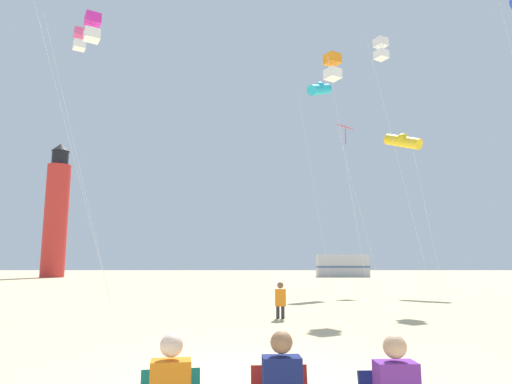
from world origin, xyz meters
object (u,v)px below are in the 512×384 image
Objects in this scene: kite_tube_gold at (403,141)px; kite_tube_cyan at (320,89)px; kite_flyer_standing at (281,300)px; rv_van_silver at (343,266)px; kite_box_white at (381,49)px; kite_box_magenta at (92,28)px; lighthouse_distant at (56,213)px; kite_diamond_scarlet at (346,134)px; kite_box_orange at (333,67)px; kite_box_rainbow at (80,40)px.

kite_tube_gold is 0.70× the size of kite_tube_cyan.
kite_flyer_standing is 43.77m from rv_van_silver.
kite_box_white is at bearing -124.47° from kite_flyer_standing.
lighthouse_distant reaches higher than kite_box_magenta.
lighthouse_distant reaches higher than kite_box_white.
kite_box_magenta is at bearing -114.89° from rv_van_silver.
kite_diamond_scarlet is 1.00× the size of kite_box_orange.
rv_van_silver is (1.70, 29.89, -7.92)m from kite_tube_gold.
kite_box_rainbow is 41.89m from rv_van_silver.
kite_box_orange is 46.33m from lighthouse_distant.
kite_flyer_standing is 10.91m from kite_box_orange.
rv_van_silver is (35.82, 1.75, -6.45)m from lighthouse_distant.
kite_box_rainbow reaches higher than rv_van_silver.
kite_tube_gold reaches higher than rv_van_silver.
kite_tube_gold reaches higher than kite_flyer_standing.
kite_diamond_scarlet reaches higher than rv_van_silver.
kite_box_white is at bearing 49.00° from kite_box_orange.
rv_van_silver is at bearing 65.92° from kite_box_magenta.
kite_box_magenta is (-10.23, -1.37, 1.10)m from kite_box_orange.
kite_diamond_scarlet is at bearing -100.64° from rv_van_silver.
kite_box_magenta is (-16.05, -9.82, 2.13)m from kite_tube_gold.
kite_box_white reaches higher than kite_flyer_standing.
kite_box_magenta is (-11.21, -11.85, -2.12)m from kite_tube_cyan.
kite_flyer_standing is at bearing -104.22° from rv_van_silver.
kite_box_white is at bearing -0.42° from kite_box_rainbow.
kite_box_rainbow reaches higher than kite_diamond_scarlet.
kite_tube_gold is at bearing 61.75° from kite_box_white.
kite_tube_cyan is at bearing 25.01° from kite_box_rainbow.
kite_tube_cyan reaches higher than kite_box_orange.
kite_box_magenta reaches higher than kite_flyer_standing.
kite_tube_gold is at bearing -39.51° from lighthouse_distant.
kite_diamond_scarlet is 17.09m from kite_box_rainbow.
kite_diamond_scarlet is 0.76× the size of kite_box_rainbow.
kite_diamond_scarlet is at bearing 75.39° from kite_box_orange.
kite_tube_cyan is 7.05m from kite_box_white.
kite_flyer_standing is 16.03m from kite_box_white.
kite_diamond_scarlet is at bearing 21.28° from kite_box_rainbow.
kite_box_rainbow is 2.22× the size of rv_van_silver.
kite_box_orange is at bearing -124.54° from kite_tube_gold.
kite_flyer_standing is 0.10× the size of kite_box_magenta.
rv_van_silver is at bearing 86.75° from kite_tube_gold.
kite_tube_gold is at bearing -26.25° from kite_diamond_scarlet.
lighthouse_distant is (-18.08, 37.96, -3.60)m from kite_box_magenta.
kite_box_white is 0.82× the size of lighthouse_distant.
rv_van_silver is (7.52, 38.35, -8.94)m from kite_box_orange.
lighthouse_distant reaches higher than kite_tube_cyan.
kite_box_white is (-2.48, -4.61, 3.81)m from kite_tube_gold.
kite_box_rainbow is (-18.80, -4.49, 4.41)m from kite_tube_gold.
kite_box_rainbow reaches higher than kite_flyer_standing.
kite_tube_cyan is 15.41m from kite_box_rainbow.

